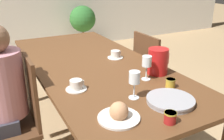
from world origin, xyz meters
TOP-DOWN VIEW (x-y plane):
  - ground_plane at (0.00, 0.00)m, footprint 20.00×20.00m
  - dining_table at (0.00, 0.00)m, footprint 0.94×2.15m
  - chair_person_side at (-0.65, -0.11)m, footprint 0.42×0.42m
  - chair_opposite at (0.65, 0.02)m, footprint 0.42×0.42m
  - red_pitcher at (0.32, -0.43)m, footprint 0.17×0.15m
  - wine_glass_water at (0.19, -0.48)m, footprint 0.07×0.07m
  - wine_glass_juice at (-0.04, -0.67)m, footprint 0.07×0.07m
  - teacup_near_person at (-0.30, -0.41)m, footprint 0.14×0.14m
  - teacup_across at (0.22, 0.03)m, footprint 0.14×0.14m
  - serving_tray at (0.11, -0.82)m, footprint 0.27×0.27m
  - bread_plate at (-0.23, -0.83)m, footprint 0.22×0.22m
  - jam_jar_amber at (-0.02, -0.98)m, footprint 0.06×0.06m
  - jam_jar_red at (0.25, -0.66)m, footprint 0.06×0.06m
  - potted_plant at (0.97, 2.74)m, footprint 0.50×0.50m

SIDE VIEW (x-z plane):
  - ground_plane at x=0.00m, z-range 0.00..0.00m
  - chair_person_side at x=-0.65m, z-range 0.02..0.95m
  - chair_opposite at x=0.65m, z-range 0.02..0.95m
  - potted_plant at x=0.97m, z-range 0.15..1.03m
  - dining_table at x=0.00m, z-range 0.29..1.05m
  - serving_tray at x=0.11m, z-range 0.76..0.79m
  - teacup_near_person at x=-0.30m, z-range 0.76..0.82m
  - teacup_across at x=0.22m, z-range 0.76..0.82m
  - bread_plate at x=-0.23m, z-range 0.74..0.84m
  - jam_jar_amber at x=-0.02m, z-range 0.76..0.82m
  - jam_jar_red at x=0.25m, z-range 0.76..0.82m
  - red_pitcher at x=0.32m, z-range 0.76..0.95m
  - wine_glass_juice at x=-0.04m, z-range 0.80..0.97m
  - wine_glass_water at x=0.19m, z-range 0.80..0.97m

